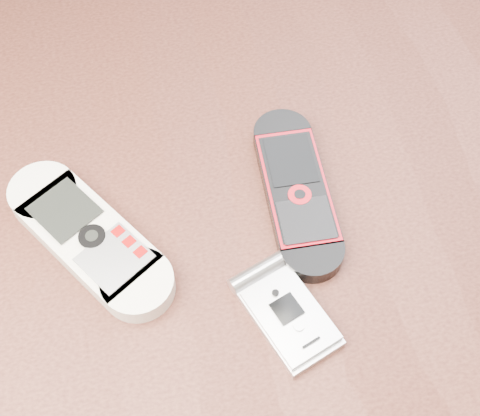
% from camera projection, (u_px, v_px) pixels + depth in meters
% --- Properties ---
extents(table, '(1.20, 0.80, 0.75)m').
position_uv_depth(table, '(235.00, 271.00, 0.65)').
color(table, black).
rests_on(table, ground).
extents(nokia_white, '(0.15, 0.18, 0.02)m').
position_uv_depth(nokia_white, '(89.00, 237.00, 0.54)').
color(nokia_white, white).
rests_on(nokia_white, table).
extents(nokia_black_red, '(0.06, 0.17, 0.02)m').
position_uv_depth(nokia_black_red, '(296.00, 190.00, 0.57)').
color(nokia_black_red, black).
rests_on(nokia_black_red, table).
extents(motorola_razr, '(0.08, 0.10, 0.01)m').
position_uv_depth(motorola_razr, '(288.00, 315.00, 0.51)').
color(motorola_razr, silver).
rests_on(motorola_razr, table).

